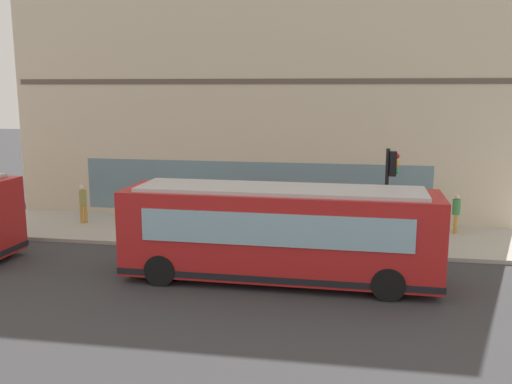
% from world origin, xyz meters
% --- Properties ---
extents(ground, '(120.00, 120.00, 0.00)m').
position_xyz_m(ground, '(0.00, 0.00, 0.00)').
color(ground, '#38383A').
extents(sidewalk_curb, '(4.89, 40.00, 0.15)m').
position_xyz_m(sidewalk_curb, '(5.04, 0.00, 0.07)').
color(sidewalk_curb, '#B2ADA3').
rests_on(sidewalk_curb, ground).
extents(building_corner, '(6.65, 23.01, 11.68)m').
position_xyz_m(building_corner, '(10.78, 0.00, 5.83)').
color(building_corner, beige).
rests_on(building_corner, ground).
extents(city_bus_nearside, '(2.72, 10.08, 3.07)m').
position_xyz_m(city_bus_nearside, '(-0.39, -2.29, 1.55)').
color(city_bus_nearside, red).
rests_on(city_bus_nearside, ground).
extents(traffic_light_near_corner, '(0.32, 0.49, 3.84)m').
position_xyz_m(traffic_light_near_corner, '(3.11, -5.93, 2.83)').
color(traffic_light_near_corner, black).
rests_on(traffic_light_near_corner, sidewalk_curb).
extents(fire_hydrant, '(0.35, 0.35, 0.74)m').
position_xyz_m(fire_hydrant, '(5.54, -5.41, 0.51)').
color(fire_hydrant, yellow).
rests_on(fire_hydrant, sidewalk_curb).
extents(pedestrian_near_hydrant, '(0.32, 0.32, 1.77)m').
position_xyz_m(pedestrian_near_hydrant, '(3.91, -6.23, 1.18)').
color(pedestrian_near_hydrant, silver).
rests_on(pedestrian_near_hydrant, sidewalk_curb).
extents(pedestrian_by_light_pole, '(0.32, 0.32, 1.66)m').
position_xyz_m(pedestrian_by_light_pole, '(6.26, -8.86, 1.10)').
color(pedestrian_by_light_pole, gold).
rests_on(pedestrian_by_light_pole, sidewalk_curb).
extents(pedestrian_walking_along_curb, '(0.32, 0.32, 1.73)m').
position_xyz_m(pedestrian_walking_along_curb, '(3.84, 1.26, 1.15)').
color(pedestrian_walking_along_curb, '#3F8C4C').
rests_on(pedestrian_walking_along_curb, sidewalk_curb).
extents(pedestrian_near_building_entrance, '(0.32, 0.32, 1.71)m').
position_xyz_m(pedestrian_near_building_entrance, '(5.30, 7.30, 1.14)').
color(pedestrian_near_building_entrance, gold).
rests_on(pedestrian_near_building_entrance, sidewalk_curb).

